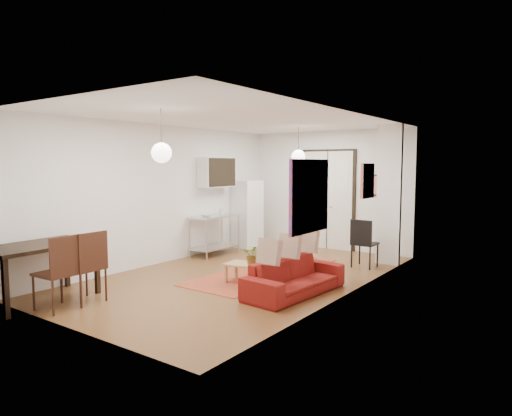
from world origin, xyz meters
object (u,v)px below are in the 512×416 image
Objects in this scene: sofa at (295,277)px; dining_chair_far at (63,265)px; dining_table at (39,250)px; dining_chair_near at (90,260)px; fridge at (247,214)px; kitchen_counter at (215,229)px; black_side_chair at (367,238)px; coffee_table at (248,266)px.

dining_chair_far is (-2.38, -2.54, 0.36)m from sofa.
dining_chair_far is at bearing 2.87° from dining_table.
sofa is 3.97m from dining_table.
fridge is at bearing -174.03° from dining_chair_near.
kitchen_counter is 0.74× the size of dining_table.
black_side_chair is (0.16, 2.59, 0.30)m from sofa.
black_side_chair is (3.32, -0.37, -0.26)m from fridge.
dining_chair_near is (-2.38, -2.11, 0.36)m from sofa.
kitchen_counter is at bearing 92.34° from dining_table.
dining_chair_near is (0.60, 0.46, -0.15)m from dining_table.
black_side_chair is at bearing 1.66° from fridge.
coffee_table is 2.99m from dining_chair_far.
fridge is at bearing -174.70° from dining_chair_far.
dining_chair_near is at bearing -77.57° from kitchen_counter.
sofa is 4.37m from fridge.
kitchen_counter is 0.72× the size of fridge.
fridge is (-3.16, 2.96, 0.56)m from sofa.
dining_chair_near is 1.10× the size of black_side_chair.
kitchen_counter is 4.29m from dining_table.
fridge reaches higher than coffee_table.
kitchen_counter is 3.44m from black_side_chair.
dining_chair_far reaches higher than black_side_chair.
fridge reaches higher than black_side_chair.
fridge is 5.56m from dining_chair_far.
coffee_table is at bearing 90.46° from sofa.
black_side_chair reaches higher than dining_table.
coffee_table is at bearing 144.95° from dining_chair_near.
kitchen_counter is (-3.16, 1.71, 0.31)m from sofa.
dining_table is at bearing -89.84° from dining_chair_far.
coffee_table is 2.62m from dining_chair_near.
sofa is at bearing 128.81° from dining_chair_near.
fridge is 3.35m from black_side_chair.
kitchen_counter is 1.11× the size of dining_chair_near.
fridge is at bearing 91.81° from dining_table.
coffee_table is 0.77× the size of dining_chair_far.
dining_table is at bearing -126.83° from coffee_table.
sofa is at bearing 87.38° from black_side_chair.
black_side_chair reaches higher than kitchen_counter.
dining_chair_near is at bearing 62.56° from black_side_chair.
kitchen_counter is 3.90m from dining_chair_near.
sofa is 1.58× the size of kitchen_counter.
dining_table is at bearing 59.64° from black_side_chair.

